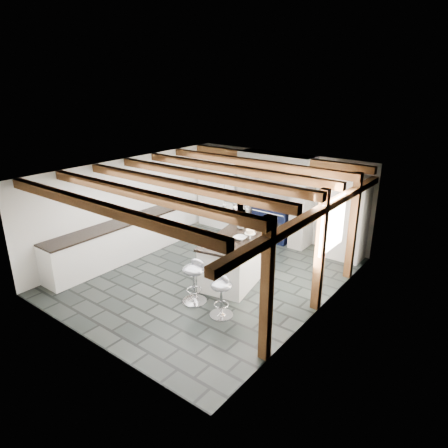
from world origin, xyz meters
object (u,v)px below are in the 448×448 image
Objects in this scene: bar_stool_near at (222,292)px; bar_stool_far at (194,276)px; range_cooker at (273,223)px; kitchen_island at (237,257)px.

bar_stool_far is (-0.71, 0.07, 0.05)m from bar_stool_near.
bar_stool_far is at bearing -82.50° from range_cooker.
range_cooker is 3.74m from bar_stool_far.
range_cooker is 3.96m from bar_stool_near.
bar_stool_far is (0.49, -3.71, 0.08)m from range_cooker.
range_cooker reaches higher than bar_stool_near.
bar_stool_near is (0.64, -1.36, 0.00)m from kitchen_island.
kitchen_island reaches higher than range_cooker.
kitchen_island is at bearing -76.84° from range_cooker.
range_cooker is at bearing 91.77° from kitchen_island.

